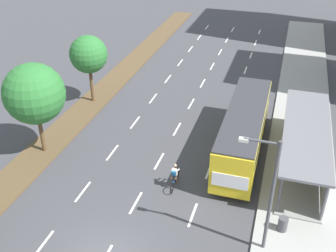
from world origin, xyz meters
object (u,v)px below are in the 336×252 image
Objects in this scene: bus at (244,127)px; trash_bin at (283,224)px; streetlight at (269,190)px; median_tree_third at (88,55)px; bus_shelter at (309,144)px; cyclist at (175,177)px; median_tree_second at (34,94)px.

bus is 13.28× the size of trash_bin.
streetlight is 7.65× the size of trash_bin.
bus is 1.94× the size of median_tree_third.
bus is at bearing 172.24° from bus_shelter.
bus is 9.04m from streetlight.
median_tree_third is 20.47m from trash_bin.
streetlight reaches higher than bus.
streetlight is 3.79m from trash_bin.
median_tree_second is (-9.94, 1.10, 3.78)m from cyclist.
bus is at bearing 114.39° from trash_bin.
median_tree_second is at bearing -88.76° from median_tree_third.
bus_shelter is 1.00× the size of bus.
bus is 6.20× the size of cyclist.
streetlight is (15.74, -12.65, -0.46)m from median_tree_third.
cyclist is at bearing 148.44° from streetlight.
bus is at bearing 16.74° from median_tree_second.
bus_shelter is 1.93× the size of median_tree_third.
bus_shelter is 18.61m from median_tree_third.
median_tree_third is at bearing 165.40° from bus_shelter.
median_tree_second reaches higher than median_tree_third.
streetlight reaches higher than bus_shelter.
bus_shelter is 8.52m from streetlight.
streetlight is (-2.11, -8.00, 2.02)m from bus_shelter.
median_tree_second is 16.23m from streetlight.
median_tree_second is (-17.67, -3.44, 2.70)m from bus_shelter.
median_tree_second is at bearing 169.65° from trash_bin.
bus reaches higher than bus_shelter.
bus_shelter is 4.32m from bus.
cyclist is at bearing -149.56° from bus_shelter.
cyclist is (-7.73, -4.54, -1.08)m from bus_shelter.
median_tree_third reaches higher than bus_shelter.
streetlight is at bearing -31.56° from cyclist.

